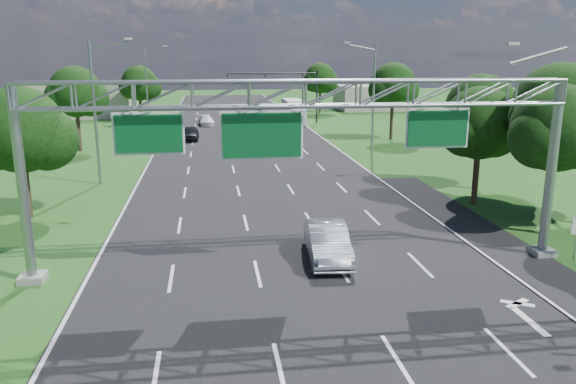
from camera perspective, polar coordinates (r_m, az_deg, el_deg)
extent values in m
plane|color=#1E5419|center=(41.88, -2.86, 1.30)|extent=(220.00, 220.00, 0.00)
cube|color=black|center=(41.88, -2.86, 1.30)|extent=(18.00, 180.00, 0.02)
cube|color=black|center=(29.74, 20.21, -4.80)|extent=(3.00, 30.00, 0.02)
cube|color=gray|center=(28.72, 24.40, -5.54)|extent=(1.00, 1.00, 0.30)
cylinder|color=gray|center=(27.77, 25.18, 1.99)|extent=(0.44, 0.44, 8.00)
cube|color=gray|center=(25.50, -24.50, -7.94)|extent=(1.00, 1.00, 0.30)
cylinder|color=gray|center=(24.43, -25.39, 0.51)|extent=(0.40, 0.40, 8.00)
cylinder|color=gray|center=(26.66, 24.08, 12.52)|extent=(2.54, 0.12, 0.79)
cube|color=beige|center=(26.05, 21.88, 13.83)|extent=(0.50, 0.22, 0.12)
cube|color=white|center=(23.04, -13.94, 5.78)|extent=(2.80, 0.05, 1.70)
cube|color=#0A5225|center=(22.98, -13.95, 5.76)|extent=(2.62, 0.05, 1.52)
cube|color=white|center=(23.03, -2.66, 5.79)|extent=(3.40, 0.05, 2.00)
cube|color=#0A5225|center=(22.98, -2.65, 5.77)|extent=(3.22, 0.05, 1.82)
cube|color=white|center=(24.85, 14.92, 6.28)|extent=(2.80, 0.05, 1.70)
cube|color=#0A5225|center=(24.80, 14.98, 6.26)|extent=(2.62, 0.05, 1.52)
cylinder|color=gray|center=(28.17, 27.19, -4.39)|extent=(0.06, 0.06, 2.00)
cylinder|color=black|center=(77.33, 2.95, 9.66)|extent=(0.24, 0.24, 7.00)
cylinder|color=black|center=(76.26, -1.55, 11.95)|extent=(12.00, 0.18, 0.18)
imported|color=black|center=(75.84, -6.15, 11.45)|extent=(0.18, 0.22, 1.10)
imported|color=black|center=(76.17, -2.31, 11.52)|extent=(0.18, 0.22, 1.10)
imported|color=black|center=(76.84, 1.48, 11.55)|extent=(0.18, 0.22, 1.10)
cylinder|color=gray|center=(41.68, -19.04, 7.47)|extent=(0.20, 0.20, 10.00)
cylinder|color=gray|center=(41.26, -17.73, 14.07)|extent=(2.78, 0.12, 0.60)
cube|color=beige|center=(41.09, -15.93, 14.75)|extent=(0.55, 0.22, 0.12)
cylinder|color=gray|center=(76.25, -14.17, 10.34)|extent=(0.20, 0.20, 10.00)
cylinder|color=gray|center=(76.02, -13.38, 13.92)|extent=(2.78, 0.12, 0.60)
cube|color=beige|center=(75.92, -12.39, 14.28)|extent=(0.55, 0.22, 0.12)
cylinder|color=gray|center=(53.09, 8.67, 9.26)|extent=(0.20, 0.20, 10.00)
cylinder|color=gray|center=(52.59, 7.46, 14.39)|extent=(2.78, 0.12, 0.60)
cube|color=beige|center=(52.27, 6.05, 14.87)|extent=(0.55, 0.22, 0.12)
cylinder|color=#2D2116|center=(31.73, 24.92, -0.59)|extent=(0.36, 0.36, 3.74)
sphere|color=black|center=(31.11, 25.59, 5.90)|extent=(4.40, 4.40, 4.40)
sphere|color=black|center=(32.12, 26.75, 4.99)|extent=(3.30, 3.30, 3.30)
sphere|color=black|center=(30.38, 24.25, 5.03)|extent=(3.08, 3.08, 3.08)
cylinder|color=#2D2116|center=(35.21, 25.09, 1.07)|extent=(0.36, 0.36, 4.18)
sphere|color=black|center=(34.63, 25.78, 7.68)|extent=(5.00, 5.00, 5.00)
sphere|color=black|center=(35.72, 27.01, 6.69)|extent=(3.75, 3.75, 3.75)
sphere|color=black|center=(33.82, 24.38, 6.86)|extent=(3.50, 3.50, 3.50)
cylinder|color=#2D2116|center=(36.35, 18.51, 1.32)|extent=(0.36, 0.36, 3.30)
sphere|color=black|center=(35.82, 18.93, 6.66)|extent=(4.40, 4.40, 4.40)
sphere|color=black|center=(36.74, 20.12, 5.86)|extent=(3.30, 3.30, 3.30)
sphere|color=black|center=(35.17, 17.64, 5.91)|extent=(3.08, 3.08, 3.08)
cylinder|color=#2D2116|center=(40.72, 18.58, 2.76)|extent=(0.36, 0.36, 3.52)
sphere|color=black|center=(40.23, 18.99, 7.90)|extent=(4.80, 4.80, 4.80)
sphere|color=black|center=(41.19, 20.17, 7.09)|extent=(3.60, 3.60, 3.60)
sphere|color=black|center=(39.53, 17.72, 7.21)|extent=(3.36, 3.36, 3.36)
cylinder|color=#2D2116|center=(35.15, -24.97, 0.14)|extent=(0.36, 0.36, 3.08)
sphere|color=black|center=(34.58, -25.55, 5.72)|extent=(4.80, 4.80, 4.80)
sphere|color=black|center=(34.69, -23.37, 4.96)|extent=(3.60, 3.60, 3.60)
cylinder|color=#2D2116|center=(57.54, -20.48, 5.76)|extent=(0.36, 0.36, 3.74)
sphere|color=black|center=(57.19, -20.80, 9.51)|extent=(4.80, 4.80, 4.80)
sphere|color=black|center=(57.37, -19.48, 9.03)|extent=(3.60, 3.60, 3.60)
sphere|color=black|center=(57.17, -21.89, 8.94)|extent=(3.36, 3.36, 3.36)
cylinder|color=#2D2116|center=(81.61, -14.73, 8.14)|extent=(0.36, 0.36, 3.30)
sphere|color=black|center=(81.36, -14.89, 10.64)|extent=(4.80, 4.80, 4.80)
sphere|color=black|center=(81.66, -13.98, 10.28)|extent=(3.60, 3.60, 3.60)
sphere|color=black|center=(81.22, -15.66, 10.25)|extent=(3.36, 3.36, 3.36)
cylinder|color=#2D2116|center=(62.33, 10.47, 7.05)|extent=(0.36, 0.36, 3.96)
sphere|color=black|center=(62.00, 10.63, 10.63)|extent=(4.80, 4.80, 4.80)
sphere|color=black|center=(62.80, 11.54, 10.08)|extent=(3.60, 3.60, 3.60)
sphere|color=black|center=(61.41, 9.73, 10.19)|extent=(3.36, 3.36, 3.36)
cylinder|color=#2D2116|center=(90.76, 3.25, 9.16)|extent=(0.36, 0.36, 3.52)
sphere|color=black|center=(90.54, 3.28, 11.49)|extent=(4.80, 4.80, 4.80)
sphere|color=black|center=(91.19, 3.98, 11.11)|extent=(3.60, 3.60, 3.60)
sphere|color=black|center=(90.06, 2.63, 11.18)|extent=(3.36, 3.36, 3.36)
cube|color=#A9A08E|center=(90.85, -19.91, 8.85)|extent=(14.00, 10.00, 5.00)
cube|color=#A9A08E|center=(97.02, 8.67, 9.47)|extent=(12.00, 9.00, 4.00)
imported|color=#B5BBC1|center=(25.50, 4.01, -5.06)|extent=(2.12, 5.11, 1.64)
imported|color=silver|center=(74.85, -8.32, 7.19)|extent=(2.19, 4.51, 1.26)
imported|color=black|center=(82.92, -3.02, 7.96)|extent=(2.70, 4.93, 1.31)
imported|color=black|center=(61.99, -9.89, 5.89)|extent=(1.87, 4.42, 1.49)
imported|color=silver|center=(66.18, -2.66, 6.52)|extent=(1.62, 4.22, 1.37)
cube|color=silver|center=(78.23, 0.48, 8.32)|extent=(2.40, 5.81, 2.89)
cube|color=silver|center=(74.31, 0.94, 7.62)|extent=(2.25, 2.15, 2.12)
cylinder|color=black|center=(74.41, 0.10, 7.18)|extent=(0.34, 0.96, 0.96)
cylinder|color=black|center=(74.73, 1.72, 7.20)|extent=(0.34, 0.96, 0.96)
cylinder|color=black|center=(80.09, -0.48, 7.65)|extent=(0.34, 0.96, 0.96)
cylinder|color=black|center=(80.39, 1.02, 7.67)|extent=(0.34, 0.96, 0.96)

